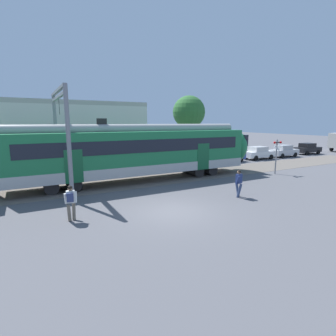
{
  "coord_description": "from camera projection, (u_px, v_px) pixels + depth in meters",
  "views": [
    {
      "loc": [
        -6.28,
        -11.08,
        4.49
      ],
      "look_at": [
        1.55,
        3.3,
        1.6
      ],
      "focal_mm": 28.0,
      "sensor_mm": 36.0,
      "label": 1
    }
  ],
  "objects": [
    {
      "name": "ground_plane",
      "position": [
        172.0,
        211.0,
        13.32
      ],
      "size": [
        160.0,
        160.0,
        0.0
      ],
      "primitive_type": "plane",
      "color": "#515156"
    },
    {
      "name": "commuter_train",
      "position": [
        8.0,
        159.0,
        15.83
      ],
      "size": [
        38.05,
        3.07,
        4.73
      ],
      "color": "#B7B7B2",
      "rests_on": "ground"
    },
    {
      "name": "pedestrian_white",
      "position": [
        71.0,
        200.0,
        11.88
      ],
      "size": [
        0.61,
        0.61,
        1.67
      ],
      "color": "#6B6051",
      "rests_on": "ground"
    },
    {
      "name": "pedestrian_navy",
      "position": [
        239.0,
        181.0,
        15.7
      ],
      "size": [
        0.54,
        0.68,
        1.67
      ],
      "color": "navy",
      "rests_on": "ground"
    },
    {
      "name": "parked_car_blue",
      "position": [
        228.0,
        155.0,
        29.66
      ],
      "size": [
        4.04,
        1.83,
        1.54
      ],
      "color": "#284799",
      "rests_on": "ground"
    },
    {
      "name": "parked_car_white",
      "position": [
        259.0,
        153.0,
        31.81
      ],
      "size": [
        4.06,
        1.87,
        1.54
      ],
      "color": "silver",
      "rests_on": "ground"
    },
    {
      "name": "parked_car_silver",
      "position": [
        284.0,
        151.0,
        33.94
      ],
      "size": [
        4.01,
        1.78,
        1.54
      ],
      "color": "#B7BABF",
      "rests_on": "ground"
    },
    {
      "name": "parked_car_black",
      "position": [
        308.0,
        149.0,
        36.94
      ],
      "size": [
        4.03,
        1.82,
        1.54
      ],
      "color": "black",
      "rests_on": "ground"
    },
    {
      "name": "catenary_gantry",
      "position": [
        60.0,
        125.0,
        16.95
      ],
      "size": [
        0.24,
        6.64,
        6.53
      ],
      "color": "gray",
      "rests_on": "ground"
    },
    {
      "name": "crossing_signal",
      "position": [
        277.0,
        151.0,
        22.59
      ],
      "size": [
        0.96,
        0.21,
        3.0
      ],
      "color": "gray",
      "rests_on": "ground"
    },
    {
      "name": "background_building",
      "position": [
        29.0,
        136.0,
        23.82
      ],
      "size": [
        21.27,
        5.0,
        9.2
      ],
      "color": "beige",
      "rests_on": "ground"
    },
    {
      "name": "street_tree_right",
      "position": [
        189.0,
        112.0,
        32.4
      ],
      "size": [
        4.01,
        4.01,
        7.7
      ],
      "color": "brown",
      "rests_on": "ground"
    }
  ]
}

